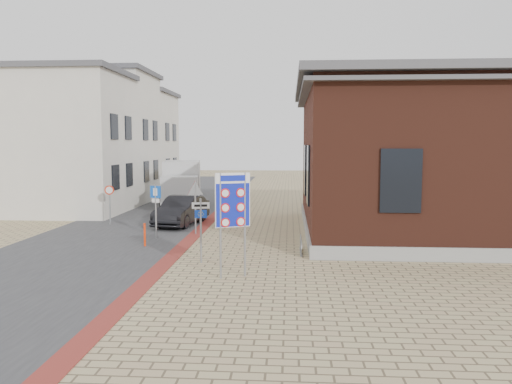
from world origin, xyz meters
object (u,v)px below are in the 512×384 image
(sedan, at_px, (182,210))
(box_truck, at_px, (182,183))
(parking_sign, at_px, (156,202))
(essen_sign, at_px, (201,221))
(bollard, at_px, (145,235))
(border_sign, at_px, (233,202))

(sedan, bearing_deg, box_truck, 110.96)
(box_truck, relative_size, parking_sign, 2.52)
(essen_sign, bearing_deg, sedan, 94.35)
(parking_sign, xyz_separation_m, bollard, (0.00, -1.70, -1.12))
(box_truck, bearing_deg, border_sign, -81.70)
(sedan, bearing_deg, bollard, -84.43)
(sedan, height_order, bollard, sedan)
(bollard, bearing_deg, box_truck, 95.63)
(sedan, height_order, parking_sign, parking_sign)
(sedan, relative_size, parking_sign, 1.86)
(border_sign, distance_m, bollard, 6.16)
(essen_sign, height_order, bollard, essen_sign)
(box_truck, distance_m, border_sign, 17.59)
(border_sign, height_order, parking_sign, border_sign)
(border_sign, height_order, bollard, border_sign)
(sedan, distance_m, bollard, 5.43)
(box_truck, height_order, bollard, box_truck)
(border_sign, bearing_deg, essen_sign, 101.88)
(essen_sign, bearing_deg, bollard, 124.69)
(sedan, distance_m, border_sign, 10.52)
(box_truck, distance_m, essen_sign, 15.48)
(border_sign, bearing_deg, bollard, 108.97)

